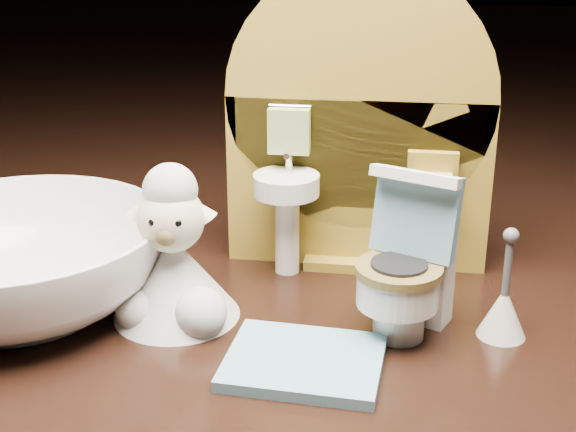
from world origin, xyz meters
The scene contains 6 objects.
backdrop_panel centered at (0.00, 0.06, 0.07)m, with size 0.13×0.05×0.15m.
toy_toilet centered at (0.03, 0.00, 0.03)m, with size 0.04×0.05×0.07m.
bath_mat centered at (-0.01, -0.04, 0.00)m, with size 0.06×0.05×0.00m, color #6DA0B7.
toilet_brush centered at (0.07, 0.00, 0.01)m, with size 0.02×0.02×0.05m.
plush_lamb centered at (-0.07, -0.01, 0.03)m, with size 0.06×0.06×0.07m.
ceramic_bowl centered at (-0.15, -0.01, 0.02)m, with size 0.13×0.13×0.04m, color white.
Camera 1 is at (0.02, -0.32, 0.17)m, focal length 50.00 mm.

